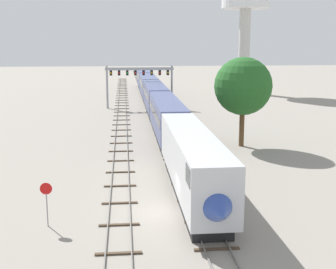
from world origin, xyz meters
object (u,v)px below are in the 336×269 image
(water_tower, at_px, (246,3))
(trackside_tree_left, at_px, (243,86))
(stop_sign, at_px, (47,198))
(signal_gantry, at_px, (140,76))
(passenger_train, at_px, (155,97))

(water_tower, relative_size, trackside_tree_left, 2.54)
(stop_sign, relative_size, trackside_tree_left, 0.29)
(water_tower, xyz_separation_m, trackside_tree_left, (-14.75, -54.84, -13.57))
(signal_gantry, xyz_separation_m, water_tower, (25.04, 23.26, 14.67))
(signal_gantry, xyz_separation_m, stop_sign, (-7.75, -52.66, -3.76))
(water_tower, bearing_deg, passenger_train, -127.50)
(signal_gantry, bearing_deg, water_tower, 42.89)
(water_tower, height_order, stop_sign, water_tower)
(passenger_train, bearing_deg, stop_sign, -102.21)
(signal_gantry, bearing_deg, trackside_tree_left, -71.95)
(stop_sign, bearing_deg, signal_gantry, 81.63)
(signal_gantry, bearing_deg, stop_sign, -98.37)
(water_tower, distance_m, trackside_tree_left, 58.39)
(passenger_train, relative_size, signal_gantry, 8.42)
(passenger_train, relative_size, water_tower, 4.03)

